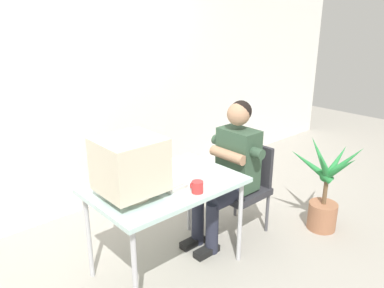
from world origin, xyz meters
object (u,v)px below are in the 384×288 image
keyboard (161,181)px  potted_plant (325,192)px  office_chair (243,183)px  person_seated (230,167)px  crt_monitor (130,165)px  desk_mug (197,187)px  desk (166,190)px

keyboard → potted_plant: (1.49, -0.55, -0.38)m
office_chair → potted_plant: potted_plant is taller
office_chair → potted_plant: 0.77m
person_seated → crt_monitor: bearing=-178.9°
crt_monitor → desk_mug: 0.50m
office_chair → person_seated: person_seated is taller
person_seated → desk_mug: person_seated is taller
potted_plant → keyboard: bearing=159.9°
crt_monitor → desk_mug: crt_monitor is taller
desk → office_chair: bearing=0.3°
office_chair → desk_mug: size_ratio=8.66×
desk → office_chair: office_chair is taller
person_seated → potted_plant: size_ratio=1.43×
person_seated → potted_plant: (0.75, -0.52, -0.29)m
potted_plant → desk_mug: potted_plant is taller
keyboard → desk_mug: bearing=-72.8°
office_chair → desk_mug: desk_mug is taller
crt_monitor → person_seated: (1.03, 0.02, -0.31)m
desk → crt_monitor: size_ratio=2.66×
desk → keyboard: bearing=125.3°
keyboard → desk_mug: 0.32m
desk → potted_plant: potted_plant is taller
person_seated → desk: bearing=-179.6°
person_seated → desk_mug: 0.71m
crt_monitor → office_chair: 1.32m
crt_monitor → person_seated: bearing=1.1°
desk → person_seated: person_seated is taller
crt_monitor → potted_plant: size_ratio=0.48×
keyboard → crt_monitor: bearing=-171.0°
office_chair → person_seated: bearing=-180.0°
desk → keyboard: 0.08m
desk_mug → office_chair: bearing=18.3°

